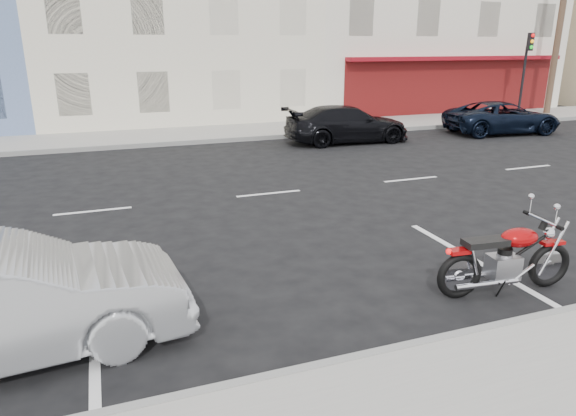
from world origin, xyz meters
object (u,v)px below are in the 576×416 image
(fire_hydrant, at_px, (493,108))
(suv_far, at_px, (502,118))
(utility_pole, at_px, (561,16))
(traffic_light, at_px, (526,64))
(motorcycle, at_px, (552,255))
(car_far, at_px, (347,124))

(fire_hydrant, distance_m, suv_far, 4.15)
(utility_pole, distance_m, suv_far, 8.00)
(traffic_light, xyz_separation_m, motorcycle, (-13.13, -14.50, -2.06))
(traffic_light, xyz_separation_m, suv_far, (-3.94, -3.19, -1.92))
(traffic_light, bearing_deg, fire_hydrant, 173.64)
(utility_pole, height_order, traffic_light, utility_pole)
(traffic_light, height_order, suv_far, traffic_light)
(traffic_light, bearing_deg, motorcycle, -132.16)
(fire_hydrant, height_order, car_far, car_far)
(suv_far, bearing_deg, fire_hydrant, -29.33)
(suv_far, height_order, car_far, car_far)
(car_far, bearing_deg, suv_far, -91.13)
(traffic_light, relative_size, suv_far, 0.83)
(suv_far, relative_size, car_far, 1.00)
(car_far, bearing_deg, motorcycle, 170.21)
(fire_hydrant, bearing_deg, utility_pole, 1.64)
(utility_pole, relative_size, car_far, 1.96)
(traffic_light, height_order, fire_hydrant, traffic_light)
(motorcycle, xyz_separation_m, suv_far, (9.19, 11.30, 0.14))
(traffic_light, distance_m, fire_hydrant, 2.53)
(utility_pole, height_order, suv_far, utility_pole)
(car_far, bearing_deg, traffic_light, -73.19)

